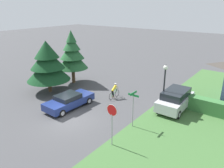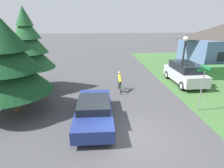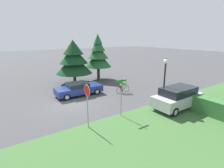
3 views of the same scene
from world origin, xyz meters
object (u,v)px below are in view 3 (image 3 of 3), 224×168
object	(u,v)px
sedan_left_lane	(79,89)
stop_sign	(87,97)
cyclist	(123,86)
street_lamp	(165,74)
conifer_tall_far	(98,54)
parked_suv_right	(178,97)
street_name_sign	(121,91)
conifer_tall_near	(74,59)

from	to	relation	value
sedan_left_lane	stop_sign	xyz separation A→B (m)	(6.50, -2.21, 1.44)
cyclist	stop_sign	bearing A→B (deg)	-145.45
sedan_left_lane	stop_sign	bearing A→B (deg)	-107.51
street_lamp	conifer_tall_far	bearing A→B (deg)	177.57
sedan_left_lane	parked_suv_right	bearing A→B (deg)	-53.93
parked_suv_right	stop_sign	bearing A→B (deg)	169.99
cyclist	street_lamp	distance (m)	5.49
parked_suv_right	street_name_sign	world-z (taller)	street_name_sign
parked_suv_right	conifer_tall_far	xyz separation A→B (m)	(-12.52, -0.35, 2.55)
stop_sign	street_lamp	xyz separation A→B (m)	(0.49, 6.78, 0.77)
cyclist	parked_suv_right	xyz separation A→B (m)	(5.83, 1.21, 0.23)
conifer_tall_near	parked_suv_right	bearing A→B (deg)	17.40
parked_suv_right	street_name_sign	size ratio (longest dim) A/B	1.58
sedan_left_lane	cyclist	bearing A→B (deg)	-23.73
conifer_tall_far	street_lamp	bearing A→B (deg)	-2.43
street_lamp	street_name_sign	world-z (taller)	street_lamp
stop_sign	conifer_tall_far	distance (m)	13.46
stop_sign	street_name_sign	size ratio (longest dim) A/B	1.04
parked_suv_right	cyclist	bearing A→B (deg)	101.32
stop_sign	sedan_left_lane	bearing A→B (deg)	-19.30
cyclist	parked_suv_right	distance (m)	5.96
parked_suv_right	street_name_sign	bearing A→B (deg)	162.61
cyclist	street_name_sign	world-z (taller)	street_name_sign
conifer_tall_near	sedan_left_lane	bearing A→B (deg)	-18.01
parked_suv_right	conifer_tall_near	size ratio (longest dim) A/B	0.82
sedan_left_lane	stop_sign	distance (m)	7.02
sedan_left_lane	street_lamp	xyz separation A→B (m)	(6.99, 4.57, 2.22)
street_lamp	stop_sign	bearing A→B (deg)	-94.11
cyclist	parked_suv_right	size ratio (longest dim) A/B	0.38
street_lamp	conifer_tall_near	xyz separation A→B (m)	(-11.65, -3.05, 0.22)
sedan_left_lane	conifer_tall_far	distance (m)	7.48
sedan_left_lane	street_name_sign	bearing A→B (deg)	-83.00
street_name_sign	conifer_tall_far	distance (m)	12.02
street_lamp	conifer_tall_far	size ratio (longest dim) A/B	0.68
parked_suv_right	street_lamp	xyz separation A→B (m)	(-0.80, -0.85, 1.93)
stop_sign	parked_suv_right	bearing A→B (deg)	-100.11
street_name_sign	conifer_tall_near	distance (m)	11.08
conifer_tall_near	conifer_tall_far	world-z (taller)	conifer_tall_far
parked_suv_right	conifer_tall_near	world-z (taller)	conifer_tall_near
stop_sign	conifer_tall_near	xyz separation A→B (m)	(-11.16, 3.73, 0.99)
parked_suv_right	conifer_tall_near	bearing A→B (deg)	106.99
sedan_left_lane	conifer_tall_near	distance (m)	5.47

